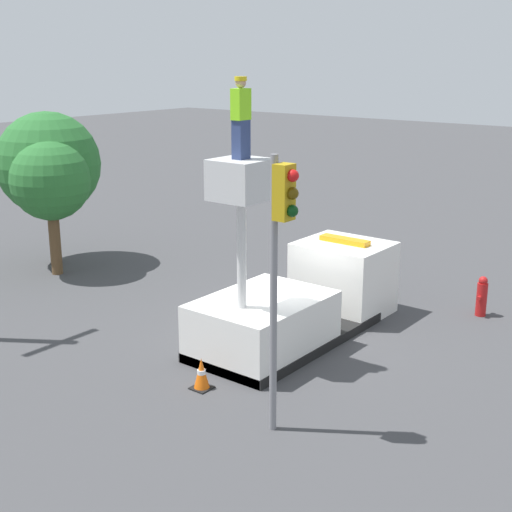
{
  "coord_description": "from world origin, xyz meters",
  "views": [
    {
      "loc": [
        -13.79,
        -9.79,
        7.0
      ],
      "look_at": [
        -2.81,
        -1.19,
        3.07
      ],
      "focal_mm": 50.0,
      "sensor_mm": 36.0,
      "label": 1
    }
  ],
  "objects_px": {
    "bucket_truck": "(299,300)",
    "tree_right_bg": "(48,164)",
    "traffic_cone_rear": "(202,374)",
    "traffic_light_pole": "(280,242)",
    "worker": "(241,118)",
    "tree_left_bg": "(50,181)",
    "fire_hydrant": "(482,296)"
  },
  "relations": [
    {
      "from": "worker",
      "to": "tree_left_bg",
      "type": "height_order",
      "value": "worker"
    },
    {
      "from": "fire_hydrant",
      "to": "tree_left_bg",
      "type": "height_order",
      "value": "tree_left_bg"
    },
    {
      "from": "bucket_truck",
      "to": "fire_hydrant",
      "type": "bearing_deg",
      "value": -36.73
    },
    {
      "from": "traffic_light_pole",
      "to": "tree_right_bg",
      "type": "bearing_deg",
      "value": 70.78
    },
    {
      "from": "traffic_light_pole",
      "to": "traffic_cone_rear",
      "type": "bearing_deg",
      "value": 79.65
    },
    {
      "from": "worker",
      "to": "tree_left_bg",
      "type": "xyz_separation_m",
      "value": [
        1.78,
        9.38,
        -2.61
      ]
    },
    {
      "from": "worker",
      "to": "traffic_light_pole",
      "type": "relative_size",
      "value": 0.33
    },
    {
      "from": "traffic_cone_rear",
      "to": "tree_left_bg",
      "type": "bearing_deg",
      "value": 70.65
    },
    {
      "from": "worker",
      "to": "bucket_truck",
      "type": "bearing_deg",
      "value": 0.0
    },
    {
      "from": "worker",
      "to": "tree_left_bg",
      "type": "relative_size",
      "value": 0.4
    },
    {
      "from": "bucket_truck",
      "to": "tree_left_bg",
      "type": "distance_m",
      "value": 9.64
    },
    {
      "from": "worker",
      "to": "traffic_cone_rear",
      "type": "bearing_deg",
      "value": -175.32
    },
    {
      "from": "bucket_truck",
      "to": "tree_right_bg",
      "type": "relative_size",
      "value": 1.23
    },
    {
      "from": "traffic_cone_rear",
      "to": "bucket_truck",
      "type": "bearing_deg",
      "value": 1.88
    },
    {
      "from": "bucket_truck",
      "to": "traffic_light_pole",
      "type": "distance_m",
      "value": 5.75
    },
    {
      "from": "worker",
      "to": "traffic_light_pole",
      "type": "xyz_separation_m",
      "value": [
        -1.99,
        -2.53,
        -1.93
      ]
    },
    {
      "from": "worker",
      "to": "traffic_cone_rear",
      "type": "height_order",
      "value": "worker"
    },
    {
      "from": "bucket_truck",
      "to": "tree_right_bg",
      "type": "xyz_separation_m",
      "value": [
        0.22,
        10.46,
        2.53
      ]
    },
    {
      "from": "bucket_truck",
      "to": "tree_right_bg",
      "type": "distance_m",
      "value": 10.76
    },
    {
      "from": "traffic_light_pole",
      "to": "fire_hydrant",
      "type": "relative_size",
      "value": 4.69
    },
    {
      "from": "traffic_light_pole",
      "to": "tree_left_bg",
      "type": "relative_size",
      "value": 1.21
    },
    {
      "from": "tree_right_bg",
      "to": "bucket_truck",
      "type": "bearing_deg",
      "value": -91.18
    },
    {
      "from": "bucket_truck",
      "to": "traffic_cone_rear",
      "type": "bearing_deg",
      "value": -178.12
    },
    {
      "from": "fire_hydrant",
      "to": "traffic_cone_rear",
      "type": "distance_m",
      "value": 8.72
    },
    {
      "from": "traffic_light_pole",
      "to": "fire_hydrant",
      "type": "bearing_deg",
      "value": -4.48
    },
    {
      "from": "traffic_light_pole",
      "to": "tree_right_bg",
      "type": "distance_m",
      "value": 13.76
    },
    {
      "from": "fire_hydrant",
      "to": "tree_left_bg",
      "type": "xyz_separation_m",
      "value": [
        -4.82,
        12.58,
        2.54
      ]
    },
    {
      "from": "bucket_truck",
      "to": "fire_hydrant",
      "type": "xyz_separation_m",
      "value": [
        4.29,
        -3.2,
        -0.38
      ]
    },
    {
      "from": "traffic_light_pole",
      "to": "tree_left_bg",
      "type": "distance_m",
      "value": 12.51
    },
    {
      "from": "fire_hydrant",
      "to": "traffic_light_pole",
      "type": "bearing_deg",
      "value": 175.52
    },
    {
      "from": "worker",
      "to": "tree_right_bg",
      "type": "bearing_deg",
      "value": 76.38
    },
    {
      "from": "traffic_cone_rear",
      "to": "worker",
      "type": "bearing_deg",
      "value": 4.68
    }
  ]
}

